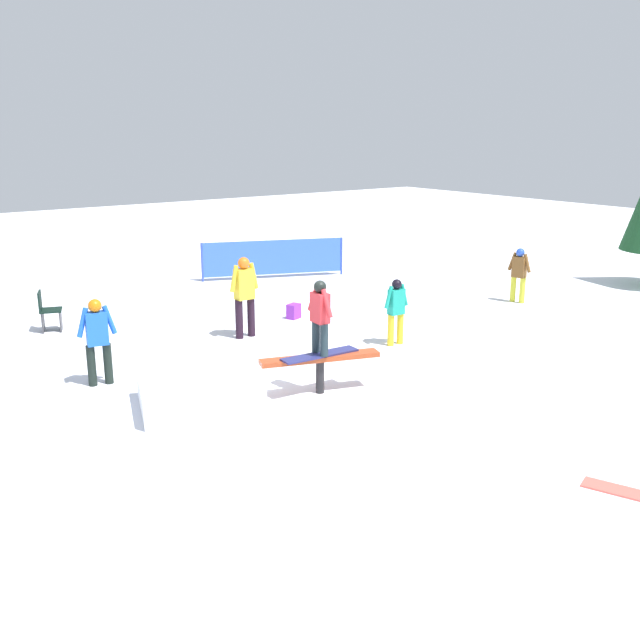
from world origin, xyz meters
name	(u,v)px	position (x,y,z in m)	size (l,w,h in m)	color
ground_plane	(320,393)	(0.00, 0.00, 0.00)	(60.00, 60.00, 0.00)	white
rail_feature	(320,362)	(0.00, 0.00, 0.54)	(1.98, 0.91, 0.64)	black
snow_kicker_ramp	(199,393)	(-1.87, 0.63, 0.21)	(1.80, 1.50, 0.43)	white
main_rider_on_rail	(320,320)	(0.00, 0.00, 1.24)	(1.37, 0.68, 1.25)	navy
bystander_teal	(396,308)	(2.81, 1.27, 0.75)	(0.59, 0.20, 1.34)	gold
bystander_yellow	(244,293)	(0.66, 3.51, 0.95)	(0.68, 0.25, 1.69)	black
bystander_blue	(97,337)	(-2.77, 2.52, 0.84)	(0.66, 0.28, 1.49)	black
bystander_brown	(519,272)	(7.69, 2.14, 0.76)	(0.26, 0.62, 1.36)	gold
loose_snowboard_coral	(638,495)	(1.02, -4.98, 0.01)	(1.26, 0.28, 0.02)	#EB6053
folding_chair	(48,312)	(-2.49, 6.39, 0.41)	(0.57, 0.57, 0.88)	#3F3F44
backpack_on_snow	(294,311)	(2.31, 4.15, 0.17)	(0.30, 0.22, 0.34)	purple
safety_fence	(273,257)	(4.41, 8.25, 0.60)	(3.86, 1.57, 1.10)	blue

